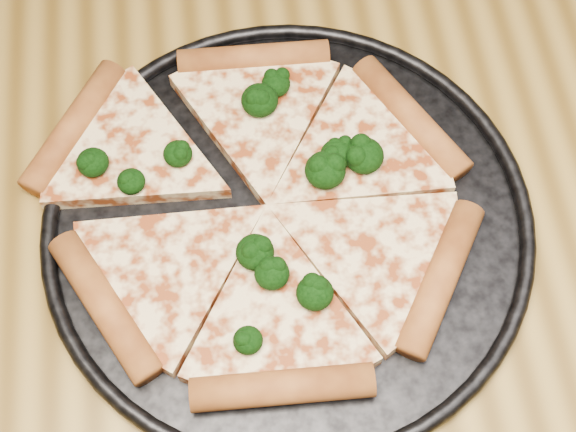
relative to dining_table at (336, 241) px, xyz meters
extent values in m
plane|color=brown|center=(0.00, 0.00, -0.66)|extent=(4.00, 4.00, 0.00)
cube|color=olive|center=(0.00, 0.00, 0.07)|extent=(1.20, 0.90, 0.04)
cylinder|color=black|center=(-0.05, -0.02, 0.09)|extent=(0.37, 0.37, 0.01)
torus|color=black|center=(-0.05, -0.02, 0.10)|extent=(0.38, 0.38, 0.01)
cylinder|color=#A45D29|center=(0.06, 0.05, 0.11)|extent=(0.08, 0.12, 0.02)
cylinder|color=#A45D29|center=(-0.06, 0.13, 0.11)|extent=(0.13, 0.03, 0.02)
cylinder|color=#A45D29|center=(-0.21, 0.08, 0.11)|extent=(0.09, 0.12, 0.02)
cylinder|color=#A45D29|center=(-0.19, -0.08, 0.11)|extent=(0.08, 0.12, 0.02)
cylinder|color=#A45D29|center=(-0.07, -0.16, 0.11)|extent=(0.13, 0.03, 0.02)
cylinder|color=#A45D29|center=(0.06, -0.09, 0.11)|extent=(0.09, 0.12, 0.02)
ellipsoid|color=black|center=(-0.04, -0.09, 0.12)|extent=(0.03, 0.03, 0.02)
ellipsoid|color=black|center=(-0.06, 0.08, 0.12)|extent=(0.03, 0.03, 0.02)
ellipsoid|color=black|center=(-0.06, -0.07, 0.12)|extent=(0.03, 0.03, 0.02)
ellipsoid|color=black|center=(-0.07, -0.06, 0.12)|extent=(0.03, 0.03, 0.02)
ellipsoid|color=black|center=(-0.13, 0.04, 0.12)|extent=(0.02, 0.02, 0.02)
ellipsoid|color=black|center=(-0.09, -0.12, 0.12)|extent=(0.02, 0.02, 0.02)
ellipsoid|color=black|center=(-0.04, 0.09, 0.12)|extent=(0.02, 0.02, 0.02)
ellipsoid|color=black|center=(-0.19, 0.04, 0.12)|extent=(0.03, 0.03, 0.02)
ellipsoid|color=black|center=(-0.01, 0.01, 0.12)|extent=(0.03, 0.03, 0.02)
ellipsoid|color=black|center=(0.00, 0.02, 0.12)|extent=(0.03, 0.03, 0.02)
ellipsoid|color=black|center=(-0.16, 0.02, 0.12)|extent=(0.02, 0.02, 0.02)
ellipsoid|color=black|center=(0.02, 0.02, 0.12)|extent=(0.03, 0.03, 0.02)
ellipsoid|color=black|center=(0.00, 0.02, 0.12)|extent=(0.02, 0.02, 0.02)
camera|label=1|loc=(-0.08, -0.31, 0.68)|focal=51.92mm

